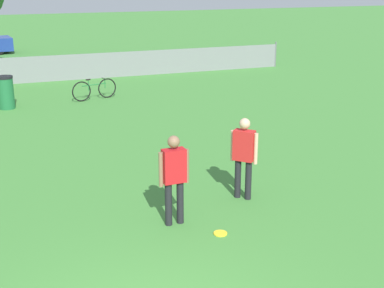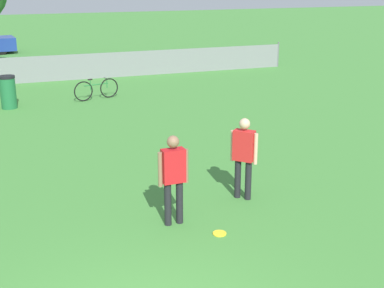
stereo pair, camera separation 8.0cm
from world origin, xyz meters
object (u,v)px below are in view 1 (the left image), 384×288
at_px(frisbee_disc, 220,233).
at_px(trash_bin, 6,92).
at_px(player_thrower_red, 174,174).
at_px(bicycle_sideline, 95,89).
at_px(player_defender_red, 244,153).

bearing_deg(frisbee_disc, trash_bin, 105.48).
bearing_deg(player_thrower_red, trash_bin, 101.26).
distance_m(player_thrower_red, bicycle_sideline, 10.70).
height_order(player_defender_red, player_thrower_red, same).
bearing_deg(trash_bin, frisbee_disc, -74.52).
xyz_separation_m(player_defender_red, trash_bin, (-4.13, 9.74, -0.41)).
height_order(player_defender_red, bicycle_sideline, player_defender_red).
relative_size(frisbee_disc, bicycle_sideline, 0.14).
distance_m(frisbee_disc, trash_bin, 11.47).
relative_size(player_thrower_red, bicycle_sideline, 0.99).
relative_size(bicycle_sideline, trash_bin, 1.52).
height_order(player_thrower_red, bicycle_sideline, player_thrower_red).
xyz_separation_m(frisbee_disc, trash_bin, (-3.06, 11.04, 0.55)).
distance_m(player_thrower_red, trash_bin, 10.65).
bearing_deg(player_defender_red, bicycle_sideline, 142.41).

